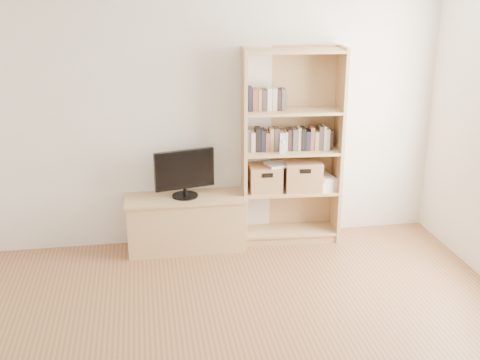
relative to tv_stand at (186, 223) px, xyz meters
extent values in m
cube|color=silver|center=(0.34, 0.21, 1.04)|extent=(4.50, 0.02, 2.60)
cube|color=#AA7F57|center=(0.00, 0.00, 0.00)|extent=(1.14, 0.44, 0.52)
cube|color=#AA7F57|center=(1.07, 0.04, 0.72)|extent=(1.00, 0.41, 1.96)
cube|color=black|center=(0.00, 0.00, 0.52)|extent=(0.59, 0.18, 0.46)
cube|color=#524B47|center=(1.07, 0.06, 0.81)|extent=(0.87, 0.22, 0.23)
cube|color=#524B47|center=(0.85, 0.08, 1.21)|extent=(0.41, 0.17, 0.21)
cube|color=white|center=(0.95, -0.06, 0.75)|extent=(0.06, 0.05, 0.11)
cube|color=#9B6D46|center=(0.81, 0.05, 0.41)|extent=(0.33, 0.27, 0.26)
cube|color=#9B6D46|center=(1.19, 0.03, 0.43)|extent=(0.39, 0.33, 0.30)
cube|color=silver|center=(0.97, 0.04, 0.56)|extent=(0.34, 0.26, 0.02)
cube|color=beige|center=(1.40, 0.01, 0.34)|extent=(0.23, 0.28, 0.12)
camera|label=1|loc=(-0.38, -5.52, 2.34)|focal=45.00mm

